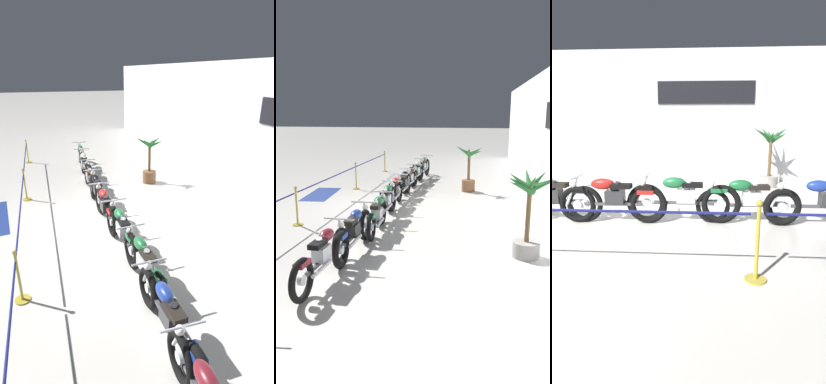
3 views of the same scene
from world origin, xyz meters
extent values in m
plane|color=silver|center=(0.00, 0.00, 0.00)|extent=(120.00, 120.00, 0.00)
cube|color=white|center=(0.00, 5.12, 2.10)|extent=(28.00, 0.25, 4.20)
cube|color=black|center=(1.71, 4.98, 2.87)|extent=(3.10, 0.04, 0.70)
torus|color=black|center=(-0.62, 0.55, 0.37)|extent=(0.74, 0.12, 0.73)
cylinder|color=silver|center=(-0.62, 0.55, 0.37)|extent=(0.18, 0.08, 0.18)
cube|color=#2D2D30|center=(-1.28, 0.56, 0.53)|extent=(0.36, 0.23, 0.26)
cylinder|color=#2D2D30|center=(-1.24, 0.56, 0.73)|extent=(0.18, 0.11, 0.24)
cylinder|color=silver|center=(-0.98, 0.70, 0.39)|extent=(0.70, 0.08, 0.07)
cube|color=black|center=(-1.15, 0.56, 0.75)|extent=(0.40, 0.21, 0.09)
cube|color=black|center=(-0.67, 0.55, 0.64)|extent=(0.32, 0.17, 0.08)
torus|color=black|center=(-0.74, 0.51, 0.37)|extent=(0.73, 0.13, 0.73)
torus|color=black|center=(0.67, 0.55, 0.37)|extent=(0.73, 0.13, 0.73)
cylinder|color=silver|center=(-0.74, 0.51, 0.37)|extent=(0.18, 0.08, 0.17)
cylinder|color=silver|center=(0.67, 0.55, 0.37)|extent=(0.18, 0.08, 0.17)
cylinder|color=silver|center=(-0.83, 0.51, 0.65)|extent=(0.30, 0.06, 0.59)
cube|color=#2D2D30|center=(0.01, 0.53, 0.53)|extent=(0.37, 0.23, 0.26)
cylinder|color=#2D2D30|center=(-0.03, 0.53, 0.73)|extent=(0.18, 0.11, 0.24)
cylinder|color=#2D2D30|center=(0.05, 0.53, 0.73)|extent=(0.18, 0.11, 0.24)
cylinder|color=silver|center=(0.31, 0.68, 0.39)|extent=(0.70, 0.09, 0.07)
cube|color=#47474C|center=(-0.04, 0.53, 0.39)|extent=(1.13, 0.09, 0.06)
ellipsoid|color=#B21E19|center=(-0.22, 0.53, 0.79)|extent=(0.47, 0.23, 0.22)
cube|color=black|center=(0.14, 0.53, 0.75)|extent=(0.40, 0.21, 0.09)
cube|color=#B21E19|center=(0.62, 0.55, 0.63)|extent=(0.32, 0.17, 0.08)
cylinder|color=silver|center=(-0.72, 0.51, 0.92)|extent=(0.05, 0.62, 0.04)
sphere|color=silver|center=(-0.80, 0.51, 0.78)|extent=(0.14, 0.14, 0.14)
torus|color=black|center=(0.61, 0.61, 0.39)|extent=(0.78, 0.14, 0.78)
torus|color=black|center=(2.09, 0.63, 0.39)|extent=(0.78, 0.14, 0.78)
cylinder|color=silver|center=(0.61, 0.61, 0.39)|extent=(0.19, 0.08, 0.18)
cylinder|color=silver|center=(2.09, 0.63, 0.39)|extent=(0.19, 0.08, 0.18)
cylinder|color=silver|center=(0.52, 0.61, 0.67)|extent=(0.30, 0.06, 0.59)
cube|color=silver|center=(1.40, 0.62, 0.55)|extent=(0.36, 0.23, 0.26)
cylinder|color=silver|center=(1.36, 0.62, 0.75)|extent=(0.18, 0.11, 0.24)
cylinder|color=silver|center=(1.44, 0.62, 0.75)|extent=(0.18, 0.11, 0.24)
cylinder|color=silver|center=(1.70, 0.77, 0.41)|extent=(0.70, 0.08, 0.07)
cube|color=#47474C|center=(1.35, 0.62, 0.41)|extent=(1.18, 0.08, 0.06)
ellipsoid|color=#1E6B38|center=(1.17, 0.62, 0.81)|extent=(0.46, 0.23, 0.22)
cube|color=black|center=(1.53, 0.62, 0.77)|extent=(0.40, 0.21, 0.09)
cube|color=#1E6B38|center=(2.04, 0.63, 0.67)|extent=(0.32, 0.17, 0.08)
cylinder|color=silver|center=(0.63, 0.61, 0.94)|extent=(0.05, 0.62, 0.04)
sphere|color=silver|center=(0.55, 0.61, 0.80)|extent=(0.14, 0.14, 0.14)
torus|color=black|center=(1.93, 0.66, 0.34)|extent=(0.68, 0.14, 0.68)
torus|color=black|center=(3.34, 0.76, 0.34)|extent=(0.68, 0.14, 0.68)
cylinder|color=silver|center=(1.93, 0.66, 0.34)|extent=(0.17, 0.09, 0.16)
cylinder|color=silver|center=(3.34, 0.76, 0.34)|extent=(0.17, 0.09, 0.16)
cylinder|color=silver|center=(1.84, 0.65, 0.62)|extent=(0.31, 0.08, 0.59)
cube|color=silver|center=(2.69, 0.71, 0.50)|extent=(0.37, 0.24, 0.26)
cylinder|color=silver|center=(2.65, 0.71, 0.70)|extent=(0.19, 0.12, 0.24)
cylinder|color=silver|center=(2.73, 0.71, 0.70)|extent=(0.19, 0.12, 0.24)
cylinder|color=silver|center=(2.98, 0.87, 0.36)|extent=(0.70, 0.12, 0.07)
cube|color=#47474C|center=(2.64, 0.71, 0.36)|extent=(1.13, 0.14, 0.06)
ellipsoid|color=#1E6B38|center=(2.46, 0.70, 0.76)|extent=(0.47, 0.25, 0.22)
cube|color=black|center=(2.82, 0.72, 0.72)|extent=(0.41, 0.23, 0.09)
cube|color=#1E6B38|center=(3.29, 0.76, 0.59)|extent=(0.33, 0.18, 0.08)
cylinder|color=silver|center=(1.95, 0.66, 0.89)|extent=(0.08, 0.62, 0.04)
sphere|color=silver|center=(1.87, 0.65, 0.75)|extent=(0.14, 0.14, 0.14)
torus|color=black|center=(3.25, 0.58, 0.37)|extent=(0.74, 0.15, 0.74)
cylinder|color=silver|center=(3.25, 0.58, 0.37)|extent=(0.17, 0.08, 0.17)
cylinder|color=silver|center=(3.16, 0.57, 0.65)|extent=(0.30, 0.06, 0.59)
cube|color=#47474C|center=(4.08, 0.60, 0.39)|extent=(1.32, 0.09, 0.06)
ellipsoid|color=navy|center=(3.90, 0.59, 0.79)|extent=(0.46, 0.23, 0.22)
cylinder|color=silver|center=(3.27, 0.58, 0.92)|extent=(0.05, 0.62, 0.04)
sphere|color=silver|center=(3.19, 0.58, 0.78)|extent=(0.14, 0.14, 0.14)
cylinder|color=gray|center=(3.69, 4.19, 0.17)|extent=(0.56, 0.56, 0.33)
cylinder|color=brown|center=(3.69, 4.19, 0.89)|extent=(0.10, 0.10, 1.11)
cone|color=#235B28|center=(3.92, 4.21, 1.61)|extent=(0.61, 0.20, 0.49)
cone|color=#235B28|center=(3.86, 4.38, 1.55)|extent=(0.48, 0.56, 0.47)
cone|color=#235B28|center=(3.69, 4.43, 1.56)|extent=(0.16, 0.59, 0.40)
cone|color=#235B28|center=(3.57, 4.35, 1.60)|extent=(0.41, 0.48, 0.53)
cone|color=#235B28|center=(3.43, 4.18, 1.61)|extent=(0.68, 0.21, 0.51)
cone|color=#235B28|center=(3.48, 4.02, 1.56)|extent=(0.57, 0.58, 0.49)
cone|color=#235B28|center=(3.68, 3.98, 1.55)|extent=(0.19, 0.54, 0.39)
cone|color=#235B28|center=(3.89, 4.00, 1.53)|extent=(0.51, 0.61, 0.45)
cylinder|color=navy|center=(0.02, -1.55, 0.88)|extent=(4.65, 0.04, 0.04)
cylinder|color=gold|center=(2.45, -1.55, 0.01)|extent=(0.28, 0.28, 0.03)
cylinder|color=gold|center=(2.45, -1.55, 0.50)|extent=(0.05, 0.05, 0.95)
sphere|color=gold|center=(2.45, -1.55, 1.01)|extent=(0.08, 0.08, 0.08)
camera|label=1|loc=(7.19, -0.91, 3.86)|focal=28.00mm
camera|label=2|loc=(11.34, 3.19, 2.97)|focal=35.00mm
camera|label=3|loc=(1.83, -5.04, 1.96)|focal=28.00mm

